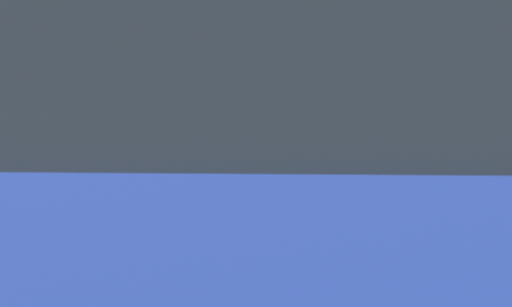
{
  "coord_description": "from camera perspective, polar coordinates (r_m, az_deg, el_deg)",
  "views": [
    {
      "loc": [
        1.17,
        -3.91,
        1.19
      ],
      "look_at": [
        -0.18,
        0.51,
        1.19
      ],
      "focal_mm": 66.8,
      "sensor_mm": 36.0,
      "label": 1
    }
  ],
  "objects": [
    {
      "name": "parking_meter",
      "position": [
        4.37,
        2.24,
        0.0
      ],
      "size": [
        0.17,
        0.18,
        1.43
      ],
      "rotation": [
        0.0,
        0.0,
        3.16
      ],
      "color": "slate",
      "rests_on": "sidewalk_curb"
    },
    {
      "name": "backdrop_wall",
      "position": [
        8.89,
        9.42,
        1.35
      ],
      "size": [
        32.0,
        0.5,
        2.79
      ],
      "primitive_type": "cube",
      "color": "brown",
      "rests_on": "ground"
    },
    {
      "name": "pedestrian_at_meter",
      "position": [
        4.54,
        -4.25,
        -1.08
      ],
      "size": [
        0.62,
        0.45,
        1.67
      ],
      "rotation": [
        0.0,
        0.0,
        -0.01
      ],
      "color": "slate",
      "rests_on": "sidewalk_curb"
    },
    {
      "name": "parked_hatchback_blue",
      "position": [
        2.72,
        5.48,
        -5.71
      ],
      "size": [
        4.01,
        1.78,
        1.81
      ],
      "rotation": [
        0.0,
        0.0,
        -1.58
      ],
      "color": "navy",
      "rests_on": "ground"
    },
    {
      "name": "background_railing",
      "position": [
        5.96,
        5.64,
        -2.45
      ],
      "size": [
        24.06,
        0.06,
        1.11
      ],
      "color": "gray",
      "rests_on": "sidewalk_curb"
    }
  ]
}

